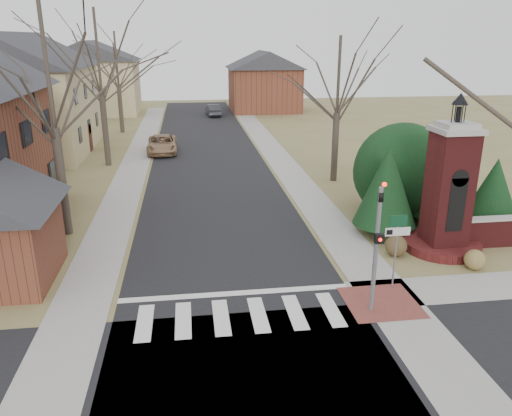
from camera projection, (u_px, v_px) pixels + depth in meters
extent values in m
plane|color=olive|center=(243.00, 330.00, 15.22)|extent=(120.00, 120.00, 0.00)
cube|color=black|center=(209.00, 162.00, 35.84)|extent=(8.00, 70.00, 0.01)
cube|color=black|center=(256.00, 396.00, 12.41)|extent=(120.00, 8.00, 0.01)
cube|color=silver|center=(240.00, 316.00, 15.97)|extent=(8.00, 2.20, 0.02)
cube|color=silver|center=(235.00, 293.00, 17.38)|extent=(8.00, 0.35, 0.02)
cube|color=gray|center=(280.00, 159.00, 36.51)|extent=(2.00, 60.00, 0.02)
cube|color=gray|center=(135.00, 164.00, 35.17)|extent=(2.00, 60.00, 0.02)
cube|color=brown|center=(381.00, 303.00, 16.78)|extent=(2.40, 2.40, 0.02)
cylinder|color=slate|center=(376.00, 251.00, 15.66)|extent=(0.14, 0.14, 4.20)
imported|color=black|center=(381.00, 192.00, 15.03)|extent=(0.15, 0.18, 0.90)
sphere|color=#FF0C05|center=(384.00, 184.00, 14.73)|extent=(0.14, 0.14, 0.14)
cube|color=black|center=(379.00, 239.00, 15.33)|extent=(0.28, 0.16, 0.30)
sphere|color=#FF0C05|center=(380.00, 240.00, 15.25)|extent=(0.11, 0.11, 0.11)
cylinder|color=slate|center=(395.00, 254.00, 17.40)|extent=(0.06, 0.06, 2.60)
cube|color=silver|center=(398.00, 232.00, 17.11)|extent=(0.90, 0.03, 0.30)
cube|color=black|center=(390.00, 232.00, 17.05)|extent=(0.22, 0.02, 0.18)
cube|color=#0D3E21|center=(399.00, 221.00, 16.98)|extent=(0.60, 0.03, 0.40)
cylinder|color=#57191A|center=(441.00, 245.00, 21.01)|extent=(3.20, 3.20, 0.36)
cube|color=#57191A|center=(448.00, 192.00, 20.26)|extent=(1.50, 1.50, 5.00)
cube|color=black|center=(456.00, 205.00, 19.68)|extent=(0.70, 0.10, 2.20)
cube|color=gray|center=(456.00, 130.00, 19.44)|extent=(1.70, 1.70, 0.20)
cube|color=gray|center=(457.00, 125.00, 19.37)|extent=(1.30, 1.30, 0.20)
cylinder|color=black|center=(458.00, 114.00, 19.24)|extent=(0.20, 0.20, 0.60)
cone|color=black|center=(461.00, 99.00, 19.05)|extent=(0.64, 0.64, 0.45)
cube|color=tan|center=(26.00, 111.00, 37.76)|extent=(9.00, 12.00, 6.40)
cube|color=tan|center=(93.00, 87.00, 57.70)|extent=(10.00, 8.00, 6.00)
cube|color=tan|center=(61.00, 52.00, 54.54)|extent=(0.75, 0.75, 3.08)
cube|color=brown|center=(264.00, 90.00, 60.44)|extent=(8.00, 8.00, 5.00)
cube|color=brown|center=(247.00, 61.00, 57.55)|extent=(0.75, 0.75, 2.80)
cylinder|color=#473D33|center=(383.00, 228.00, 22.63)|extent=(0.20, 0.20, 0.50)
cone|color=black|center=(387.00, 185.00, 21.97)|extent=(2.80, 2.80, 3.60)
cylinder|color=#473D33|center=(439.00, 216.00, 24.18)|extent=(0.20, 0.20, 0.50)
cone|color=black|center=(445.00, 169.00, 23.42)|extent=(3.40, 3.40, 4.20)
cylinder|color=#473D33|center=(489.00, 221.00, 23.50)|extent=(0.20, 0.20, 0.50)
cone|color=black|center=(494.00, 188.00, 22.97)|extent=(2.40, 2.40, 2.80)
sphere|color=black|center=(402.00, 168.00, 24.51)|extent=(4.80, 4.80, 4.80)
cylinder|color=#473D33|center=(62.00, 182.00, 21.98)|extent=(0.40, 0.40, 4.83)
cylinder|color=#473D33|center=(105.00, 129.00, 34.13)|extent=(0.40, 0.40, 5.04)
cylinder|color=#473D33|center=(121.00, 109.00, 46.35)|extent=(0.40, 0.40, 4.41)
cylinder|color=#473D33|center=(335.00, 147.00, 30.51)|extent=(0.40, 0.40, 4.20)
imported|color=#9A7754|center=(162.00, 144.00, 38.49)|extent=(2.30, 4.84, 1.33)
imported|color=#303237|center=(213.00, 110.00, 56.74)|extent=(1.65, 4.04, 1.30)
sphere|color=#503E24|center=(396.00, 246.00, 20.27)|extent=(0.88, 0.88, 0.88)
sphere|color=olive|center=(475.00, 260.00, 19.11)|extent=(0.79, 0.79, 0.79)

